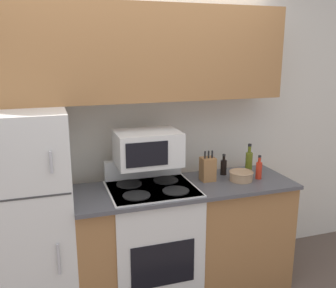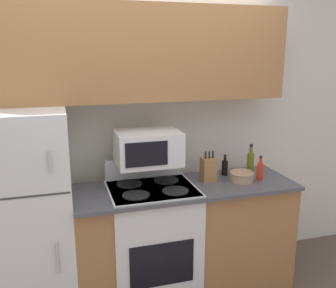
{
  "view_description": "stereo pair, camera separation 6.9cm",
  "coord_description": "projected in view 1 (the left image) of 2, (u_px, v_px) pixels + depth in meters",
  "views": [
    {
      "loc": [
        -0.66,
        -2.33,
        1.97
      ],
      "look_at": [
        0.18,
        0.25,
        1.29
      ],
      "focal_mm": 40.0,
      "sensor_mm": 36.0,
      "label": 1
    },
    {
      "loc": [
        -0.6,
        -2.36,
        1.97
      ],
      "look_at": [
        0.18,
        0.25,
        1.29
      ],
      "focal_mm": 40.0,
      "sensor_mm": 36.0,
      "label": 2
    }
  ],
  "objects": [
    {
      "name": "knife_block",
      "position": [
        208.0,
        169.0,
        3.03
      ],
      "size": [
        0.11,
        0.1,
        0.25
      ],
      "color": "#9E6B3D",
      "rests_on": "lower_cabinets"
    },
    {
      "name": "wall_back",
      "position": [
        130.0,
        134.0,
        3.21
      ],
      "size": [
        8.0,
        0.05,
        2.55
      ],
      "color": "silver",
      "rests_on": "ground_plane"
    },
    {
      "name": "lower_cabinets",
      "position": [
        184.0,
        238.0,
        3.08
      ],
      "size": [
        1.75,
        0.6,
        0.94
      ],
      "color": "#9E6B3D",
      "rests_on": "ground_plane"
    },
    {
      "name": "bottle_olive_oil",
      "position": [
        249.0,
        162.0,
        3.22
      ],
      "size": [
        0.06,
        0.06,
        0.26
      ],
      "color": "#5B6619",
      "rests_on": "lower_cabinets"
    },
    {
      "name": "refrigerator",
      "position": [
        24.0,
        218.0,
        2.7
      ],
      "size": [
        0.67,
        0.73,
        1.59
      ],
      "color": "silver",
      "rests_on": "ground_plane"
    },
    {
      "name": "bowl",
      "position": [
        241.0,
        176.0,
        3.05
      ],
      "size": [
        0.2,
        0.2,
        0.08
      ],
      "color": "tan",
      "rests_on": "lower_cabinets"
    },
    {
      "name": "bottle_hot_sauce",
      "position": [
        259.0,
        170.0,
        3.08
      ],
      "size": [
        0.05,
        0.05,
        0.2
      ],
      "color": "red",
      "rests_on": "lower_cabinets"
    },
    {
      "name": "bottle_soy_sauce",
      "position": [
        224.0,
        167.0,
        3.19
      ],
      "size": [
        0.05,
        0.05,
        0.18
      ],
      "color": "black",
      "rests_on": "lower_cabinets"
    },
    {
      "name": "microwave",
      "position": [
        147.0,
        148.0,
        2.88
      ],
      "size": [
        0.49,
        0.37,
        0.26
      ],
      "color": "silver",
      "rests_on": "stove"
    },
    {
      "name": "upper_cabinets",
      "position": [
        134.0,
        53.0,
        2.86
      ],
      "size": [
        2.42,
        0.35,
        0.72
      ],
      "color": "#9E6B3D",
      "rests_on": "refrigerator"
    },
    {
      "name": "stove",
      "position": [
        152.0,
        242.0,
        2.98
      ],
      "size": [
        0.67,
        0.58,
        1.11
      ],
      "color": "silver",
      "rests_on": "ground_plane"
    }
  ]
}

